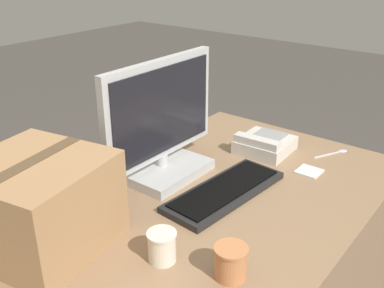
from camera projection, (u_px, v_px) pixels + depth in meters
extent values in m
cube|color=#B7B7B7|center=(162.00, 169.00, 1.63)|extent=(0.30, 0.26, 0.04)
cylinder|color=#B2B2B2|center=(162.00, 160.00, 1.61)|extent=(0.04, 0.04, 0.04)
cube|color=#B2B2B2|center=(160.00, 110.00, 1.53)|extent=(0.52, 0.03, 0.35)
cube|color=black|center=(164.00, 111.00, 1.52)|extent=(0.47, 0.01, 0.30)
cube|color=black|center=(225.00, 192.00, 1.49)|extent=(0.47, 0.20, 0.02)
cube|color=black|center=(225.00, 188.00, 1.49)|extent=(0.43, 0.17, 0.01)
cube|color=beige|center=(265.00, 145.00, 1.80)|extent=(0.21, 0.21, 0.05)
cube|color=beige|center=(257.00, 142.00, 1.72)|extent=(0.05, 0.19, 0.03)
cube|color=gray|center=(270.00, 135.00, 1.81)|extent=(0.12, 0.12, 0.01)
cylinder|color=beige|center=(162.00, 248.00, 1.17)|extent=(0.07, 0.07, 0.08)
cylinder|color=beige|center=(162.00, 234.00, 1.15)|extent=(0.08, 0.08, 0.01)
cylinder|color=#BC7547|center=(231.00, 263.00, 1.11)|extent=(0.08, 0.08, 0.08)
cylinder|color=#BC7547|center=(231.00, 249.00, 1.09)|extent=(0.09, 0.09, 0.01)
cube|color=silver|center=(327.00, 155.00, 1.77)|extent=(0.12, 0.06, 0.00)
ellipsoid|color=silver|center=(343.00, 151.00, 1.80)|extent=(0.05, 0.04, 0.00)
cube|color=#9E754C|center=(38.00, 204.00, 1.21)|extent=(0.40, 0.40, 0.25)
cube|color=brown|center=(31.00, 161.00, 1.15)|extent=(0.34, 0.10, 0.00)
cube|color=silver|center=(309.00, 171.00, 1.64)|extent=(0.08, 0.08, 0.01)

